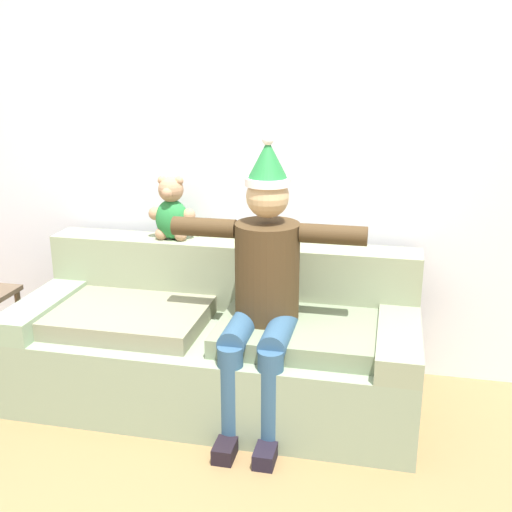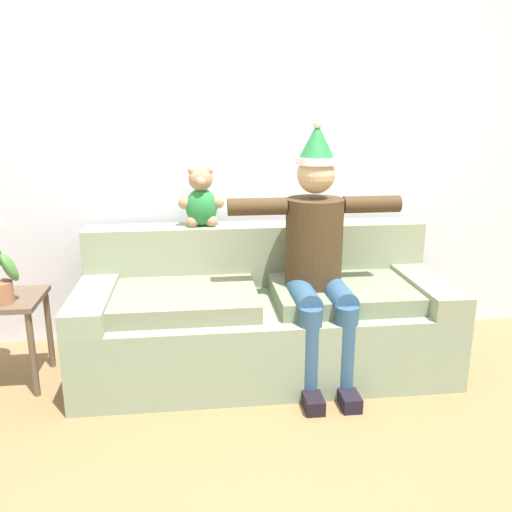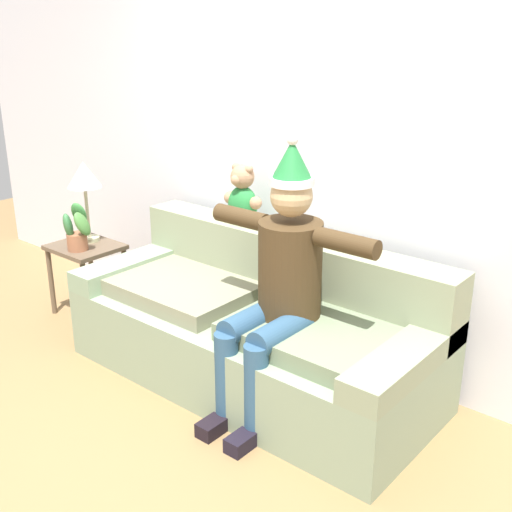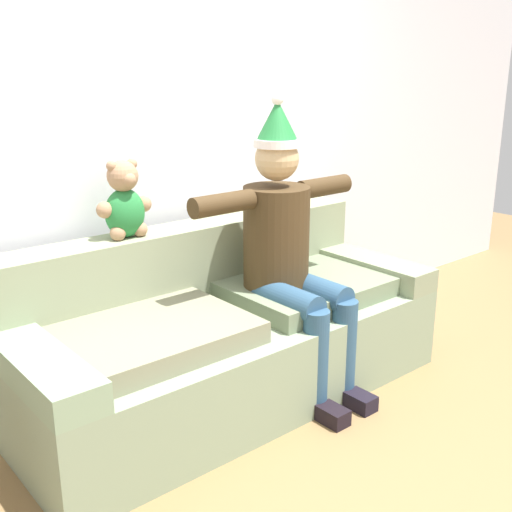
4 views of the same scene
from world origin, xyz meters
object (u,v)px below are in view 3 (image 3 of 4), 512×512
at_px(person_seated, 279,280).
at_px(teddy_bear, 242,197).
at_px(side_table, 86,258).
at_px(table_lamp, 84,179).
at_px(potted_plant, 77,230).
at_px(couch, 256,329).

distance_m(person_seated, teddy_bear, 0.84).
distance_m(side_table, table_lamp, 0.57).
relative_size(teddy_bear, table_lamp, 0.66).
bearing_deg(potted_plant, table_lamp, 120.54).
distance_m(teddy_bear, table_lamp, 1.25).
bearing_deg(person_seated, table_lamp, 174.99).
height_order(person_seated, potted_plant, person_seated).
relative_size(table_lamp, potted_plant, 1.70).
height_order(couch, person_seated, person_seated).
distance_m(table_lamp, potted_plant, 0.37).
xyz_separation_m(couch, table_lamp, (-1.57, -0.00, 0.67)).
xyz_separation_m(person_seated, side_table, (-1.82, 0.08, -0.33)).
distance_m(couch, side_table, 1.53).
relative_size(couch, teddy_bear, 5.79).
bearing_deg(person_seated, teddy_bear, 144.75).
xyz_separation_m(couch, side_table, (-1.52, -0.09, 0.11)).
xyz_separation_m(couch, person_seated, (0.30, -0.17, 0.44)).
bearing_deg(table_lamp, potted_plant, -59.46).
bearing_deg(teddy_bear, side_table, -161.87).
bearing_deg(side_table, teddy_bear, 18.13).
relative_size(person_seated, teddy_bear, 3.96).
distance_m(side_table, potted_plant, 0.26).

